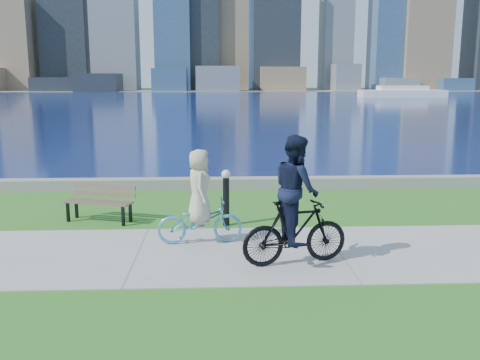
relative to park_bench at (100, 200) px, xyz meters
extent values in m
plane|color=#246119|center=(5.23, -2.62, -0.53)|extent=(320.00, 320.00, 0.00)
cube|color=gray|center=(5.23, -2.62, -0.52)|extent=(80.00, 3.50, 0.02)
cube|color=slate|center=(5.23, 3.58, -0.35)|extent=(90.00, 0.50, 0.35)
cube|color=#0C1B51|center=(5.23, 69.38, -0.52)|extent=(320.00, 131.00, 0.01)
cube|color=gray|center=(5.23, 127.38, -0.47)|extent=(320.00, 30.00, 0.12)
cube|color=black|center=(-34.74, 117.43, 1.13)|extent=(10.91, 7.42, 3.31)
cube|color=black|center=(-24.83, 116.93, 1.57)|extent=(9.86, 9.73, 4.20)
cube|color=navy|center=(-8.05, 117.24, 2.17)|extent=(8.14, 7.26, 5.39)
cube|color=slate|center=(3.33, 117.34, 2.43)|extent=(10.24, 9.12, 5.91)
cube|color=#78634A|center=(19.10, 119.63, 2.37)|extent=(10.78, 7.18, 5.79)
cube|color=slate|center=(34.51, 118.40, 2.72)|extent=(6.14, 6.14, 6.50)
cube|color=slate|center=(48.02, 119.98, 1.06)|extent=(8.80, 7.10, 3.18)
cube|color=navy|center=(61.34, 118.85, 1.03)|extent=(7.73, 7.78, 3.12)
cube|color=#78634A|center=(-46.36, 126.67, 10.96)|extent=(8.05, 10.68, 22.97)
cube|color=slate|center=(-22.52, 128.06, 11.84)|extent=(11.15, 8.74, 24.74)
cube|color=#78634A|center=(8.20, 130.19, 11.50)|extent=(10.49, 6.91, 24.05)
cube|color=black|center=(17.84, 125.46, 13.98)|extent=(11.45, 10.91, 29.01)
cube|color=slate|center=(33.98, 128.45, 15.07)|extent=(7.37, 9.14, 31.20)
cube|color=#78634A|center=(55.32, 125.21, 15.93)|extent=(11.55, 11.92, 32.92)
cube|color=white|center=(34.50, 77.88, 0.09)|extent=(14.33, 4.09, 1.23)
cube|color=white|center=(34.50, 77.88, 1.06)|extent=(8.19, 3.07, 0.72)
cube|color=black|center=(-0.78, -0.05, -0.29)|extent=(0.08, 0.08, 0.47)
cube|color=black|center=(0.61, -0.49, -0.29)|extent=(0.08, 0.08, 0.47)
cube|color=black|center=(-0.67, 0.31, -0.29)|extent=(0.08, 0.08, 0.47)
cube|color=black|center=(0.73, -0.13, -0.29)|extent=(0.08, 0.08, 0.47)
cube|color=brown|center=(-0.08, -0.27, -0.04)|extent=(1.63, 0.60, 0.04)
cube|color=brown|center=(-0.03, -0.11, -0.04)|extent=(1.63, 0.60, 0.04)
cube|color=brown|center=(0.02, 0.05, -0.04)|extent=(1.63, 0.60, 0.04)
cube|color=brown|center=(0.05, 0.17, 0.10)|extent=(1.61, 0.56, 0.12)
cube|color=brown|center=(0.06, 0.20, 0.28)|extent=(1.61, 0.56, 0.12)
cylinder|color=black|center=(3.03, -0.55, 0.06)|extent=(0.15, 0.15, 1.18)
sphere|color=beige|center=(3.03, -0.55, 0.69)|extent=(0.21, 0.21, 0.21)
imported|color=#519AC6|center=(2.46, -1.94, -0.04)|extent=(0.77, 1.82, 0.93)
imported|color=beige|center=(2.46, -1.94, 0.70)|extent=(0.56, 0.80, 1.55)
imported|color=black|center=(4.25, -3.30, 0.10)|extent=(1.01, 2.09, 1.21)
imported|color=black|center=(4.25, -3.30, 0.92)|extent=(0.93, 1.09, 1.99)
camera|label=1|loc=(2.81, -12.73, 2.92)|focal=40.00mm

